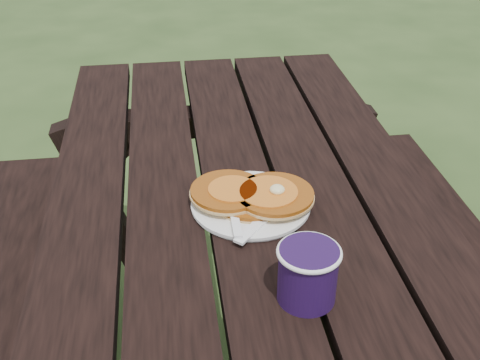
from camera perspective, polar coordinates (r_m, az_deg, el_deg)
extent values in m
cube|color=black|center=(1.07, 1.32, -6.88)|extent=(0.75, 1.80, 0.04)
cylinder|color=white|center=(1.14, 1.02, -2.35)|extent=(0.24, 0.24, 0.01)
cylinder|color=#9C4E11|center=(1.14, 1.01, -1.78)|extent=(0.14, 0.14, 0.01)
cylinder|color=#9C4E11|center=(1.14, -1.16, -1.08)|extent=(0.14, 0.14, 0.01)
cylinder|color=#9C4E11|center=(1.13, 3.30, -1.41)|extent=(0.15, 0.15, 0.01)
cylinder|color=#BC611A|center=(1.13, 2.74, -1.07)|extent=(0.11, 0.11, 0.00)
ellipsoid|color=#F4E59E|center=(1.12, 3.55, -0.91)|extent=(0.03, 0.03, 0.02)
cube|color=white|center=(1.10, 2.41, -3.56)|extent=(0.13, 0.15, 0.00)
cylinder|color=#220E3B|center=(0.92, 6.43, -8.89)|extent=(0.09, 0.09, 0.09)
torus|color=white|center=(0.90, 6.59, -6.82)|extent=(0.10, 0.10, 0.01)
cylinder|color=black|center=(0.90, 6.58, -6.92)|extent=(0.08, 0.08, 0.01)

